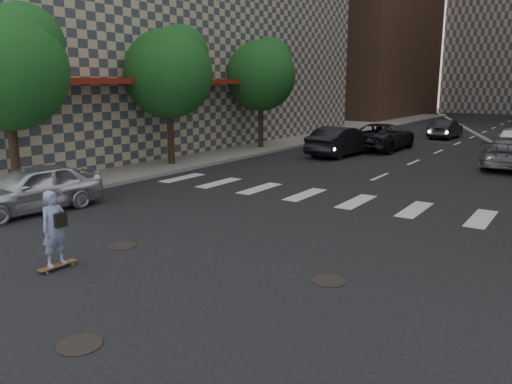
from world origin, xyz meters
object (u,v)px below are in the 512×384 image
skateboarder (54,229)px  traffic_car_a (341,141)px  tree_c (263,73)px  traffic_car_e (446,129)px  tree_a (10,64)px  traffic_car_c (382,136)px  silver_sedan (32,189)px  traffic_car_b (511,153)px  tree_b (171,70)px

skateboarder → traffic_car_a: (-2.22, 19.80, -0.10)m
tree_c → traffic_car_e: tree_c is taller
tree_a → skateboarder: 9.19m
skateboarder → traffic_car_e: (0.42, 32.67, -0.22)m
tree_a → tree_c: size_ratio=1.00×
traffic_car_c → traffic_car_e: (1.67, 8.93, -0.11)m
silver_sedan → skateboarder: bearing=-22.5°
skateboarder → traffic_car_a: bearing=96.7°
skateboarder → traffic_car_e: bearing=89.6°
silver_sedan → traffic_car_e: 30.49m
skateboarder → traffic_car_b: bearing=73.1°
silver_sedan → traffic_car_c: (3.79, 21.07, 0.06)m
tree_b → silver_sedan: 10.23m
tree_a → tree_b: same height
tree_b → traffic_car_e: (7.92, 20.86, -3.95)m
tree_a → skateboarder: size_ratio=3.76×
traffic_car_a → traffic_car_c: (0.97, 3.94, -0.01)m
tree_b → tree_c: same height
tree_a → traffic_car_b: tree_a is taller
skateboarder → silver_sedan: bearing=152.4°
tree_a → traffic_car_e: tree_a is taller
traffic_car_e → traffic_car_b: bearing=118.4°
tree_a → skateboarder: tree_a is taller
silver_sedan → traffic_car_c: bearing=85.2°
traffic_car_c → traffic_car_e: bearing=-99.8°
silver_sedan → traffic_car_c: 21.41m
tree_a → traffic_car_e: (7.92, 28.86, -3.95)m
tree_b → tree_c: size_ratio=1.00×
traffic_car_c → skateboarder: bearing=93.8°
traffic_car_b → tree_c: bearing=5.5°
tree_a → tree_b: 8.00m
tree_b → traffic_car_c: tree_b is taller
tree_b → traffic_car_b: tree_b is taller
traffic_car_a → traffic_car_e: traffic_car_a is taller
tree_c → skateboarder: size_ratio=3.76×
tree_c → skateboarder: tree_c is taller
tree_a → tree_c: bearing=90.0°
tree_b → traffic_car_b: 16.80m
traffic_car_a → traffic_car_b: traffic_car_a is taller
tree_b → traffic_car_e: 22.66m
tree_a → traffic_car_a: size_ratio=1.32×
tree_a → traffic_car_a: 17.27m
traffic_car_e → silver_sedan: bearing=82.2°
tree_b → tree_a: bearing=-90.0°
silver_sedan → traffic_car_b: (11.40, 17.80, -0.00)m
tree_c → skateboarder: bearing=-69.3°
traffic_car_e → tree_c: bearing=60.9°
silver_sedan → traffic_car_c: size_ratio=0.76×
tree_a → traffic_car_b: size_ratio=1.28×
tree_c → traffic_car_c: (6.24, 3.93, -3.84)m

